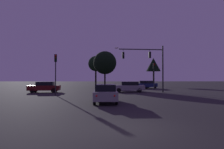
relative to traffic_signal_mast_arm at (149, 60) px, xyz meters
The scene contains 11 objects.
ground_plane 8.44m from the traffic_signal_mast_arm, 136.46° to the left, with size 168.00×168.00×0.00m, color #262326.
traffic_signal_mast_arm is the anchor object (origin of this frame).
traffic_light_corner_left 12.77m from the traffic_signal_mast_arm, 161.45° to the right, with size 0.34×0.38×4.87m.
traffic_light_corner_right 5.58m from the traffic_signal_mast_arm, 67.97° to the left, with size 0.33×0.37×4.52m.
car_nearside_lane 13.34m from the traffic_signal_mast_arm, 118.75° to the right, with size 1.93×4.30×1.52m.
car_crossing_left 4.75m from the traffic_signal_mast_arm, 161.58° to the left, with size 4.61×2.14×1.52m.
car_crossing_right 15.24m from the traffic_signal_mast_arm, behind, with size 4.48×2.09×1.52m.
car_far_lane 10.85m from the traffic_signal_mast_arm, 79.02° to the left, with size 4.48×4.34×1.52m.
tree_behind_sign 13.65m from the traffic_signal_mast_arm, 117.27° to the left, with size 4.68×4.68×7.48m.
tree_left_far 21.22m from the traffic_signal_mast_arm, 74.34° to the left, with size 3.59×3.59×6.99m.
tree_center_horizon 19.53m from the traffic_signal_mast_arm, 115.39° to the left, with size 3.51×3.51×7.12m.
Camera 1 is at (-1.00, -7.74, 2.06)m, focal length 31.27 mm.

